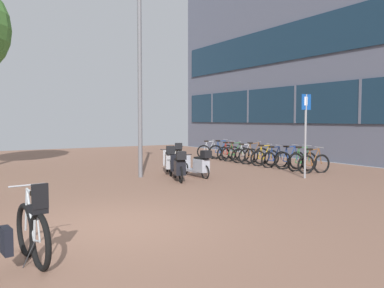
{
  "coord_description": "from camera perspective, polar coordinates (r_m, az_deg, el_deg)",
  "views": [
    {
      "loc": [
        -2.49,
        -6.83,
        1.92
      ],
      "look_at": [
        2.85,
        2.01,
        1.28
      ],
      "focal_mm": 37.47,
      "sensor_mm": 36.0,
      "label": 1
    }
  ],
  "objects": [
    {
      "name": "bicycle_rack_06",
      "position": [
        17.96,
        7.53,
        -1.6
      ],
      "size": [
        1.2,
        0.56,
        0.93
      ],
      "color": "black",
      "rests_on": "ground"
    },
    {
      "name": "bicycle_foreground",
      "position": [
        5.89,
        -21.95,
        -11.59
      ],
      "size": [
        0.64,
        1.44,
        1.14
      ],
      "color": "black",
      "rests_on": "ground"
    },
    {
      "name": "bicycle_rack_01",
      "position": [
        15.51,
        15.42,
        -2.42
      ],
      "size": [
        1.36,
        0.48,
        1.0
      ],
      "color": "black",
      "rests_on": "ground"
    },
    {
      "name": "scooter_mid",
      "position": [
        14.0,
        -3.24,
        -2.42
      ],
      "size": [
        0.88,
        1.66,
        1.05
      ],
      "color": "black",
      "rests_on": "ground"
    },
    {
      "name": "parking_sign",
      "position": [
        13.51,
        15.87,
        2.35
      ],
      "size": [
        0.4,
        0.07,
        2.73
      ],
      "color": "gray",
      "rests_on": "ground"
    },
    {
      "name": "bicycle_rack_03",
      "position": [
        16.38,
        11.71,
        -2.14
      ],
      "size": [
        1.26,
        0.48,
        0.93
      ],
      "color": "black",
      "rests_on": "ground"
    },
    {
      "name": "bicycle_rack_05",
      "position": [
        17.42,
        8.84,
        -1.68
      ],
      "size": [
        1.32,
        0.62,
        1.02
      ],
      "color": "black",
      "rests_on": "ground"
    },
    {
      "name": "lamp_post",
      "position": [
        13.41,
        -7.45,
        10.09
      ],
      "size": [
        0.2,
        0.52,
        6.28
      ],
      "color": "slate",
      "rests_on": "ground"
    },
    {
      "name": "bicycle_rack_00",
      "position": [
        14.96,
        16.94,
        -2.7
      ],
      "size": [
        1.35,
        0.48,
        0.97
      ],
      "color": "black",
      "rests_on": "ground"
    },
    {
      "name": "scooter_far",
      "position": [
        13.33,
        0.94,
        -2.94
      ],
      "size": [
        0.52,
        1.78,
        0.94
      ],
      "color": "black",
      "rests_on": "ground"
    },
    {
      "name": "bicycle_rack_09",
      "position": [
        19.65,
        4.18,
        -1.09
      ],
      "size": [
        1.37,
        0.48,
        0.99
      ],
      "color": "black",
      "rests_on": "ground"
    },
    {
      "name": "bicycle_rack_10",
      "position": [
        20.07,
        2.53,
        -1.03
      ],
      "size": [
        1.2,
        0.61,
        0.94
      ],
      "color": "black",
      "rests_on": "ground"
    },
    {
      "name": "bicycle_rack_07",
      "position": [
        18.47,
        6.18,
        -1.42
      ],
      "size": [
        1.24,
        0.64,
        0.96
      ],
      "color": "black",
      "rests_on": "ground"
    },
    {
      "name": "bicycle_rack_02",
      "position": [
        16.01,
        13.79,
        -2.23
      ],
      "size": [
        1.31,
        0.49,
        0.98
      ],
      "color": "black",
      "rests_on": "ground"
    },
    {
      "name": "bicycle_rack_08",
      "position": [
        19.08,
        5.23,
        -1.28
      ],
      "size": [
        1.27,
        0.48,
        0.94
      ],
      "color": "black",
      "rests_on": "ground"
    },
    {
      "name": "scooter_extra",
      "position": [
        16.13,
        -2.0,
        -1.68
      ],
      "size": [
        1.02,
        1.68,
        1.03
      ],
      "color": "black",
      "rests_on": "ground"
    },
    {
      "name": "ground",
      "position": [
        8.11,
        -1.3,
        -10.34
      ],
      "size": [
        21.0,
        40.0,
        0.13
      ],
      "color": "#2A2D2E"
    },
    {
      "name": "scooter_near",
      "position": [
        12.5,
        -1.89,
        -3.26
      ],
      "size": [
        0.83,
        1.63,
        0.98
      ],
      "color": "black",
      "rests_on": "ground"
    },
    {
      "name": "bicycle_rack_04",
      "position": [
        16.92,
        10.32,
        -1.92
      ],
      "size": [
        1.27,
        0.5,
        0.95
      ],
      "color": "black",
      "rests_on": "ground"
    }
  ]
}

